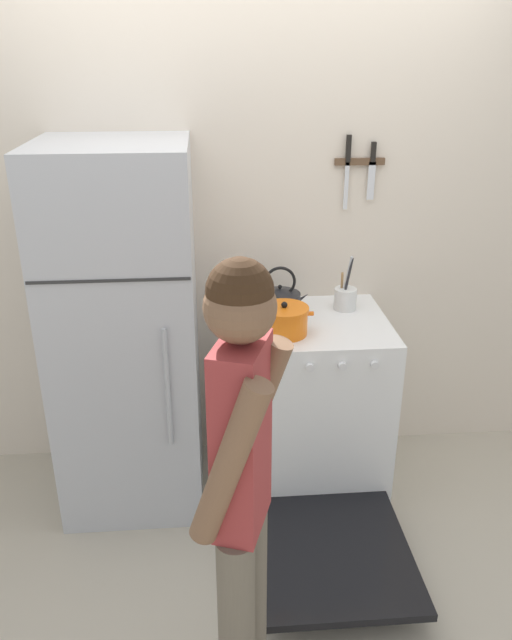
{
  "coord_description": "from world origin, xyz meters",
  "views": [
    {
      "loc": [
        -0.19,
        -2.97,
        2.07
      ],
      "look_at": [
        0.01,
        -0.47,
        0.97
      ],
      "focal_mm": 35.0,
      "sensor_mm": 36.0,
      "label": 1
    }
  ],
  "objects_px": {
    "utensil_jar": "(345,298)",
    "person": "(242,487)",
    "tea_kettle": "(280,299)",
    "stove_range": "(312,407)",
    "refrigerator": "(126,334)",
    "dutch_oven_pot": "(284,320)"
  },
  "relations": [
    {
      "from": "refrigerator",
      "to": "person",
      "type": "xyz_separation_m",
      "value": [
        0.46,
        -1.2,
        0.05
      ]
    },
    {
      "from": "stove_range",
      "to": "dutch_oven_pot",
      "type": "xyz_separation_m",
      "value": [
        -0.16,
        -0.09,
        0.51
      ]
    },
    {
      "from": "tea_kettle",
      "to": "person",
      "type": "bearing_deg",
      "value": -101.36
    },
    {
      "from": "utensil_jar",
      "to": "refrigerator",
      "type": "bearing_deg",
      "value": -172.31
    },
    {
      "from": "stove_range",
      "to": "utensil_jar",
      "type": "bearing_deg",
      "value": 44.34
    },
    {
      "from": "stove_range",
      "to": "utensil_jar",
      "type": "height_order",
      "value": "utensil_jar"
    },
    {
      "from": "refrigerator",
      "to": "utensil_jar",
      "type": "xyz_separation_m",
      "value": [
        1.05,
        0.14,
        0.09
      ]
    },
    {
      "from": "refrigerator",
      "to": "person",
      "type": "height_order",
      "value": "refrigerator"
    },
    {
      "from": "dutch_oven_pot",
      "to": "utensil_jar",
      "type": "distance_m",
      "value": 0.42
    },
    {
      "from": "refrigerator",
      "to": "utensil_jar",
      "type": "bearing_deg",
      "value": 7.69
    },
    {
      "from": "stove_range",
      "to": "utensil_jar",
      "type": "xyz_separation_m",
      "value": [
        0.18,
        0.17,
        0.51
      ]
    },
    {
      "from": "refrigerator",
      "to": "stove_range",
      "type": "relative_size",
      "value": 1.28
    },
    {
      "from": "utensil_jar",
      "to": "person",
      "type": "height_order",
      "value": "person"
    },
    {
      "from": "utensil_jar",
      "to": "person",
      "type": "relative_size",
      "value": 0.17
    },
    {
      "from": "tea_kettle",
      "to": "utensil_jar",
      "type": "distance_m",
      "value": 0.32
    },
    {
      "from": "stove_range",
      "to": "dutch_oven_pot",
      "type": "height_order",
      "value": "dutch_oven_pot"
    },
    {
      "from": "refrigerator",
      "to": "dutch_oven_pot",
      "type": "bearing_deg",
      "value": -9.46
    },
    {
      "from": "refrigerator",
      "to": "dutch_oven_pot",
      "type": "distance_m",
      "value": 0.73
    },
    {
      "from": "tea_kettle",
      "to": "utensil_jar",
      "type": "height_order",
      "value": "utensil_jar"
    },
    {
      "from": "refrigerator",
      "to": "dutch_oven_pot",
      "type": "height_order",
      "value": "refrigerator"
    },
    {
      "from": "person",
      "to": "stove_range",
      "type": "bearing_deg",
      "value": -0.57
    },
    {
      "from": "refrigerator",
      "to": "dutch_oven_pot",
      "type": "xyz_separation_m",
      "value": [
        0.72,
        -0.12,
        0.1
      ]
    }
  ]
}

